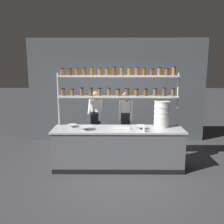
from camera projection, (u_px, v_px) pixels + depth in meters
name	position (u px, v px, depth m)	size (l,w,h in m)	color
ground_plane	(118.00, 167.00, 5.73)	(40.00, 40.00, 0.00)	#3D3D42
back_wall	(117.00, 91.00, 7.56)	(5.32, 0.12, 3.10)	#4C5156
prep_counter	(118.00, 148.00, 5.65)	(2.92, 0.76, 0.92)	slate
spice_shelf_unit	(118.00, 87.00, 5.72)	(2.81, 0.28, 2.28)	#B7BABF
chef_left	(96.00, 119.00, 6.39)	(0.40, 0.33, 1.67)	black
chef_center	(126.00, 120.00, 6.34)	(0.39, 0.31, 1.65)	black
container_stack	(162.00, 114.00, 5.69)	(0.36, 0.36, 0.60)	white
cutting_board	(121.00, 128.00, 5.54)	(0.40, 0.26, 0.02)	silver
prep_bowl_near_left	(86.00, 128.00, 5.45)	(0.29, 0.29, 0.08)	silver
prep_bowl_center_front	(141.00, 127.00, 5.53)	(0.27, 0.27, 0.07)	silver
prep_bowl_center_back	(72.00, 126.00, 5.70)	(0.22, 0.22, 0.06)	silver
serving_cup_front	(144.00, 129.00, 5.29)	(0.07, 0.07, 0.10)	silver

